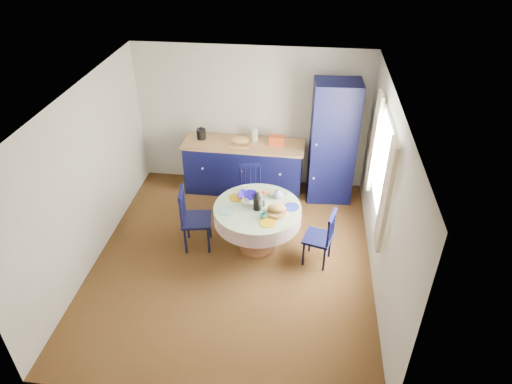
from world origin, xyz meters
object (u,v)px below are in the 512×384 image
Objects in this scene: kitchen_counter at (244,166)px; mug_d at (246,190)px; pantry_cabinet at (333,143)px; mug_c at (277,195)px; dining_table at (258,214)px; chair_right at (321,237)px; chair_left at (194,218)px; cobalt_bowl at (247,196)px; chair_far at (251,190)px; mug_a at (245,203)px; mug_b at (263,216)px.

kitchen_counter is 1.29m from mug_d.
pantry_cabinet reaches higher than mug_c.
dining_table reaches higher than chair_right.
chair_left is 0.86m from cobalt_bowl.
chair_far reaches higher than mug_c.
pantry_cabinet reaches higher than mug_a.
dining_table reaches higher than mug_c.
kitchen_counter is 17.85× the size of mug_c.
mug_d is at bearing -78.81° from kitchen_counter.
chair_left is 1.16× the size of chair_far.
chair_right is (1.35, -1.78, -0.03)m from kitchen_counter.
pantry_cabinet reaches higher than chair_far.
cobalt_bowl is (0.04, -0.15, -0.01)m from mug_d.
dining_table is at bearing -87.63° from chair_far.
chair_left is 8.50× the size of mug_c.
mug_b is 0.85× the size of mug_c.
pantry_cabinet reaches higher than chair_right.
chair_left is 1.87m from chair_right.
dining_table is 1.26× the size of chair_left.
dining_table reaches higher than chair_left.
mug_c is at bearing -65.29° from chair_far.
chair_left is 1.12m from mug_b.
chair_left is at bearing -177.79° from dining_table.
mug_a is at bearing -132.82° from pantry_cabinet.
cobalt_bowl is (-1.25, -1.33, -0.26)m from pantry_cabinet.
mug_d is (-0.47, 0.10, -0.00)m from mug_c.
kitchen_counter is at bearing 99.77° from mug_d.
chair_right is 3.29× the size of cobalt_bowl.
kitchen_counter reaches higher than chair_left.
mug_d is (-0.23, 0.37, 0.16)m from dining_table.
chair_far is at bearing 103.99° from dining_table.
cobalt_bowl is at bearing -74.99° from mug_d.
chair_right is 0.89m from mug_c.
chair_right is 8.86× the size of mug_b.
chair_left is 0.89m from mug_d.
mug_c is (-0.67, 0.45, 0.36)m from chair_right.
mug_b is (1.05, -0.23, 0.30)m from chair_left.
kitchen_counter is 1.67m from dining_table.
chair_right reaches higher than mug_a.
mug_a is 0.41× the size of cobalt_bowl.
kitchen_counter is 20.91× the size of mug_b.
cobalt_bowl is at bearing 120.15° from mug_b.
chair_far reaches higher than mug_a.
mug_b and mug_c have the same top height.
mug_c is at bearing 48.00° from dining_table.
mug_b is 1.10× the size of mug_d.
cobalt_bowl is (-0.19, 0.22, 0.15)m from dining_table.
chair_left is at bearing -150.85° from mug_d.
chair_right is 7.57× the size of mug_c.
pantry_cabinet is 1.98m from mug_a.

